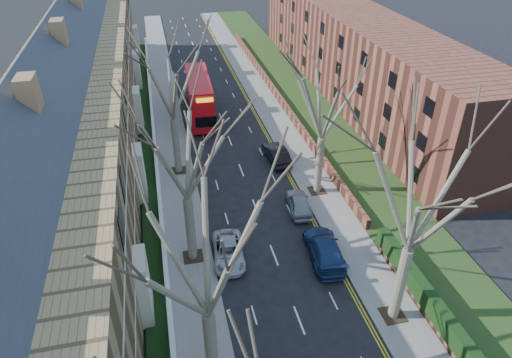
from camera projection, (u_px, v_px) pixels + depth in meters
pavement_left at (168, 122)px, 51.30m from camera, size 3.00×102.00×0.12m
pavement_right at (271, 112)px, 53.56m from camera, size 3.00×102.00×0.12m
terrace_left at (80, 112)px, 40.35m from camera, size 9.70×78.00×13.60m
flats_right at (353, 53)px, 56.34m from camera, size 13.97×54.00×10.00m
front_wall_left at (156, 153)px, 44.13m from camera, size 0.30×78.00×1.00m
grass_verge_right at (308, 107)px, 54.36m from camera, size 6.00×102.00×0.06m
tree_left_mid at (203, 247)px, 19.16m from camera, size 10.50×10.50×14.71m
tree_left_far at (182, 144)px, 27.53m from camera, size 10.15×10.15×14.22m
tree_left_dist at (168, 72)px, 37.21m from camera, size 10.50×10.50×14.71m
tree_right_mid at (423, 188)px, 22.94m from camera, size 10.50×10.50×14.71m
tree_right_far at (326, 91)px, 34.60m from camera, size 10.15×10.15×14.22m
double_decker_bus at (199, 98)px, 51.52m from camera, size 3.10×10.98×4.56m
car_left_far at (229, 252)px, 32.14m from camera, size 2.59×4.82×1.29m
car_right_near at (324, 249)px, 32.14m from camera, size 2.77×5.66×1.59m
car_right_mid at (299, 203)px, 36.94m from camera, size 2.15×4.36×1.43m
car_right_far at (276, 154)px, 43.65m from camera, size 1.92×4.76×1.54m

